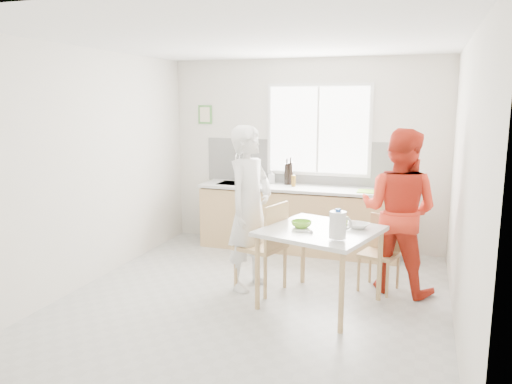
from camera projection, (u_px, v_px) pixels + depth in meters
ground at (254, 301)px, 5.34m from camera, size 4.50×4.50×0.00m
room_shell at (254, 147)px, 5.04m from camera, size 4.50×4.50×4.50m
window at (318, 130)px, 7.05m from camera, size 1.50×0.06×1.30m
backsplash at (304, 163)px, 7.21m from camera, size 3.00×0.02×0.65m
picture_frame at (205, 115)px, 7.57m from camera, size 0.22×0.03×0.28m
kitchen_counter at (298, 221)px, 7.08m from camera, size 2.84×0.64×1.37m
dining_table at (321, 237)px, 5.12m from camera, size 1.32×1.32×0.82m
chair_left at (266, 243)px, 5.53m from camera, size 0.58×0.58×1.01m
chair_far at (381, 249)px, 5.62m from camera, size 0.48×0.48×0.84m
person_white at (250, 208)px, 5.59m from camera, size 0.61×0.77×1.85m
person_red at (399, 211)px, 5.50m from camera, size 1.04×0.91×1.82m
bowl_green at (301, 224)px, 5.17m from camera, size 0.26×0.26×0.07m
bowl_white at (358, 226)px, 5.13m from camera, size 0.27×0.27×0.05m
milk_jug at (338, 225)px, 4.67m from camera, size 0.22×0.16×0.28m
green_box at (342, 221)px, 5.26m from camera, size 0.12×0.12×0.09m
spoon at (303, 231)px, 4.97m from camera, size 0.16×0.02×0.01m
cutting_board at (371, 192)px, 6.58m from camera, size 0.35×0.25×0.01m
wine_bottle_a at (290, 174)px, 7.15m from camera, size 0.07×0.07×0.32m
wine_bottle_b at (287, 174)px, 7.15m from camera, size 0.07×0.07×0.30m
jar_amber at (294, 181)px, 7.00m from camera, size 0.06×0.06×0.16m
soap_bottle at (271, 176)px, 7.28m from camera, size 0.12×0.12×0.20m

